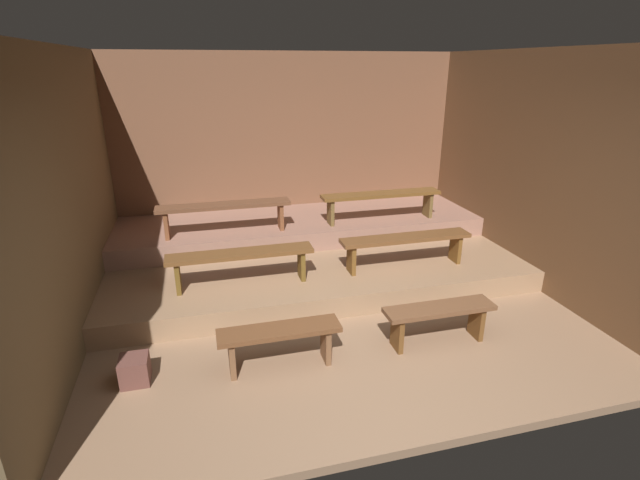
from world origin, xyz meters
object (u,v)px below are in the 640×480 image
Objects in this scene: bench_lower_left at (241,258)px; bench_lower_right at (406,242)px; bench_floor_right at (439,315)px; bench_middle_left at (224,209)px; wooden_crate_floor at (135,370)px; bench_middle_right at (381,198)px; bench_floor_left at (280,337)px.

bench_lower_left is 1.00× the size of bench_lower_right.
bench_lower_left is (-1.77, 1.27, 0.27)m from bench_floor_right.
bench_middle_left is at bearing 152.71° from bench_lower_right.
wooden_crate_floor is at bearing -113.23° from bench_middle_left.
bench_lower_right is 1.10m from bench_middle_right.
bench_floor_right is 2.20m from bench_lower_left.
bench_floor_left is at bearing -4.51° from wooden_crate_floor.
bench_floor_left is 1.31m from bench_lower_left.
bench_floor_right is 2.41m from bench_middle_right.
bench_lower_right is (0.20, 1.27, 0.27)m from bench_floor_right.
bench_floor_left is 4.56× the size of wooden_crate_floor.
bench_middle_left is 1.00× the size of bench_middle_right.
bench_lower_right is 0.95× the size of bench_middle_left.
bench_lower_left and bench_lower_right have the same top height.
wooden_crate_floor is (-2.83, 0.10, -0.19)m from bench_floor_right.
bench_lower_left is 0.95× the size of bench_middle_right.
wooden_crate_floor is (-1.05, -1.17, -0.46)m from bench_lower_left.
bench_floor_left is 0.68× the size of bench_lower_left.
bench_lower_left is at bearing 48.01° from wooden_crate_floor.
bench_lower_right reaches higher than wooden_crate_floor.
bench_floor_left is 1.27m from wooden_crate_floor.
bench_lower_right is at bearing -94.90° from bench_middle_right.
bench_lower_left is at bearing 144.49° from bench_floor_right.
bench_floor_right is 0.64× the size of bench_middle_left.
bench_lower_right reaches higher than bench_floor_right.
bench_lower_right is at bearing 0.00° from bench_lower_left.
bench_middle_right is 3.91m from wooden_crate_floor.
bench_floor_left is 1.57m from bench_floor_right.
bench_lower_right is (1.77, 1.27, 0.27)m from bench_floor_left.
bench_lower_right is 0.95× the size of bench_middle_right.
wooden_crate_floor is at bearing -158.92° from bench_lower_right.
bench_middle_right is 7.07× the size of wooden_crate_floor.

